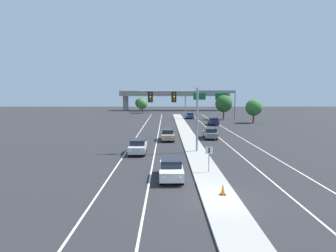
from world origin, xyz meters
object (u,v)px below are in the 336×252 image
at_px(traffic_cone_median_nose, 223,189).
at_px(tree_far_right_a, 224,104).
at_px(car_receding_grey, 210,133).
at_px(tree_far_left_a, 140,103).
at_px(median_sign_post, 209,155).
at_px(car_oncoming_silver, 138,146).
at_px(tree_far_right_c, 254,108).
at_px(car_oncoming_white, 171,168).
at_px(highway_sign_gantry, 210,95).
at_px(tree_far_left_b, 142,104).
at_px(car_receding_navy, 213,121).
at_px(car_oncoming_tan, 168,135).
at_px(overhead_signal_mast, 179,106).
at_px(car_receding_blue, 190,115).

xyz_separation_m(traffic_cone_median_nose, tree_far_right_a, (11.09, 55.58, 3.58)).
bearing_deg(car_receding_grey, tree_far_left_a, 104.37).
height_order(median_sign_post, car_receding_grey, median_sign_post).
relative_size(car_oncoming_silver, tree_far_right_c, 0.84).
height_order(car_oncoming_white, tree_far_right_a, tree_far_right_a).
xyz_separation_m(median_sign_post, highway_sign_gantry, (8.04, 52.15, 4.58)).
distance_m(car_oncoming_silver, tree_far_left_b, 64.96).
relative_size(median_sign_post, car_oncoming_white, 0.49).
bearing_deg(tree_far_left_b, traffic_cone_median_nose, -81.65).
relative_size(car_receding_navy, tree_far_left_a, 0.90).
bearing_deg(highway_sign_gantry, car_oncoming_tan, -108.14).
distance_m(car_oncoming_tan, tree_far_left_a, 65.01).
distance_m(median_sign_post, highway_sign_gantry, 52.96).
xyz_separation_m(car_receding_grey, tree_far_right_a, (8.17, 31.03, 3.27)).
relative_size(overhead_signal_mast, car_oncoming_silver, 1.61).
bearing_deg(highway_sign_gantry, car_receding_grey, -98.61).
distance_m(car_oncoming_white, traffic_cone_median_nose, 5.29).
bearing_deg(tree_far_right_c, tree_far_left_a, 126.17).
bearing_deg(car_oncoming_silver, tree_far_right_c, 55.31).
relative_size(overhead_signal_mast, median_sign_post, 3.27).
distance_m(car_receding_blue, tree_far_left_a, 32.27).
bearing_deg(tree_far_left_b, highway_sign_gantry, -47.10).
distance_m(traffic_cone_median_nose, tree_far_right_a, 56.79).
height_order(car_oncoming_white, car_receding_blue, same).
relative_size(overhead_signal_mast, car_oncoming_tan, 1.60).
height_order(car_receding_grey, car_receding_navy, same).
distance_m(car_receding_grey, car_receding_navy, 18.78).
distance_m(car_receding_grey, tree_far_left_a, 64.60).
bearing_deg(traffic_cone_median_nose, median_sign_post, 91.20).
bearing_deg(car_oncoming_tan, car_oncoming_silver, -110.47).
height_order(car_receding_navy, traffic_cone_median_nose, car_receding_navy).
height_order(car_oncoming_white, car_oncoming_tan, same).
xyz_separation_m(highway_sign_gantry, tree_far_right_c, (8.25, -10.57, -2.66)).
bearing_deg(car_oncoming_tan, overhead_signal_mast, -81.80).
bearing_deg(tree_far_right_c, tree_far_right_a, 120.79).
bearing_deg(tree_far_left_a, overhead_signal_mast, -81.51).
distance_m(highway_sign_gantry, tree_far_right_a, 4.29).
relative_size(tree_far_left_a, tree_far_right_a, 0.80).
bearing_deg(car_receding_blue, traffic_cone_median_nose, -92.65).
xyz_separation_m(car_receding_grey, car_receding_navy, (3.47, 18.46, 0.00)).
xyz_separation_m(median_sign_post, car_oncoming_white, (-3.18, -1.33, -0.77)).
xyz_separation_m(car_oncoming_white, car_receding_navy, (9.68, 38.88, 0.00)).
bearing_deg(overhead_signal_mast, tree_far_left_b, 98.23).
bearing_deg(tree_far_right_c, car_receding_navy, -157.60).
bearing_deg(car_receding_navy, median_sign_post, -99.82).
bearing_deg(overhead_signal_mast, tree_far_left_a, 98.49).
height_order(car_receding_grey, tree_far_right_c, tree_far_right_c).
distance_m(car_receding_navy, tree_far_left_a, 48.25).
distance_m(traffic_cone_median_nose, tree_far_left_b, 79.43).
relative_size(overhead_signal_mast, car_receding_blue, 1.61).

